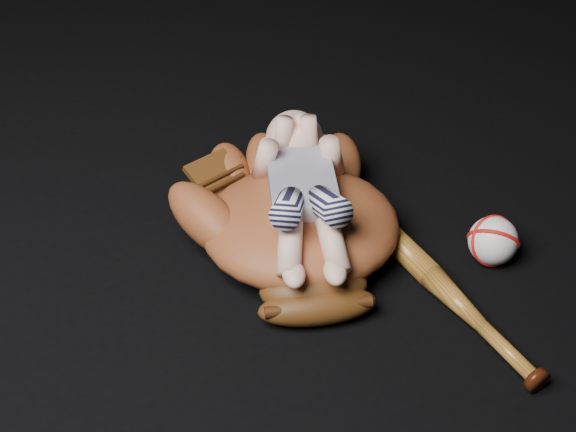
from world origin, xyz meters
The scene contains 4 objects.
baseball_glove centered at (0.06, 0.10, 0.07)m, with size 0.38×0.44×0.14m, color brown, non-canonical shape.
newborn_baby centered at (0.06, 0.10, 0.12)m, with size 0.16×0.36×0.15m, color #EEB199, non-canonical shape.
baseball_bat centered at (0.23, -0.06, 0.02)m, with size 0.04×0.43×0.04m, color #8D561B, non-canonical shape.
baseball centered at (0.34, -0.01, 0.04)m, with size 0.08×0.08×0.08m, color white.
Camera 1 is at (-0.24, -0.80, 0.86)m, focal length 50.00 mm.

